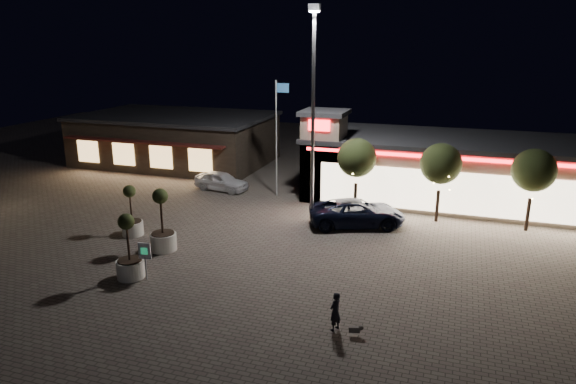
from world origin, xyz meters
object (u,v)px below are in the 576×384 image
(planter_left, at_px, (132,220))
(valet_sign, at_px, (145,254))
(pedestrian, at_px, (335,312))
(pickup_truck, at_px, (357,213))
(planter_mid, at_px, (130,258))
(white_sedan, at_px, (221,181))

(planter_left, bearing_deg, valet_sign, -49.58)
(pedestrian, height_order, valet_sign, valet_sign)
(pickup_truck, distance_m, planter_left, 12.89)
(pickup_truck, height_order, planter_left, planter_left)
(pedestrian, bearing_deg, planter_left, -90.29)
(valet_sign, bearing_deg, pickup_truck, 52.81)
(pickup_truck, distance_m, valet_sign, 12.76)
(pedestrian, relative_size, planter_mid, 0.49)
(planter_left, xyz_separation_m, valet_sign, (3.93, -4.62, 0.36))
(planter_mid, xyz_separation_m, valet_sign, (0.80, 0.06, 0.29))
(planter_left, distance_m, planter_mid, 5.63)
(white_sedan, relative_size, pedestrian, 2.65)
(white_sedan, height_order, pedestrian, pedestrian)
(planter_left, bearing_deg, pedestrian, -24.71)
(pedestrian, xyz_separation_m, valet_sign, (-9.18, 1.42, 0.49))
(pickup_truck, height_order, planter_mid, planter_mid)
(pedestrian, relative_size, valet_sign, 0.86)
(white_sedan, height_order, planter_mid, planter_mid)
(pickup_truck, xyz_separation_m, valet_sign, (-7.71, -10.16, 0.47))
(valet_sign, bearing_deg, planter_left, 130.42)
(pickup_truck, height_order, pedestrian, pickup_truck)
(white_sedan, relative_size, planter_mid, 1.31)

